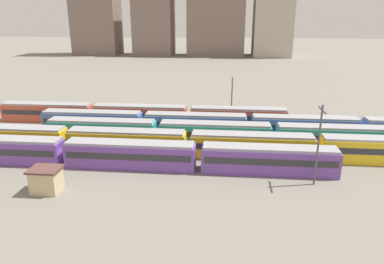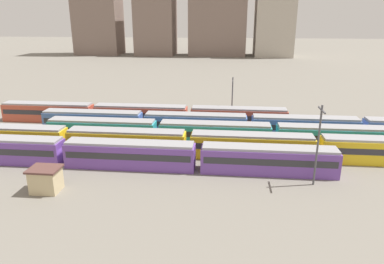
{
  "view_description": "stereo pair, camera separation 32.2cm",
  "coord_description": "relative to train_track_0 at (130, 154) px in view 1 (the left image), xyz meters",
  "views": [
    {
      "loc": [
        22.54,
        -44.81,
        20.15
      ],
      "look_at": [
        17.15,
        10.4,
        2.04
      ],
      "focal_mm": 33.33,
      "sensor_mm": 36.0,
      "label": 1
    },
    {
      "loc": [
        22.86,
        -44.78,
        20.15
      ],
      "look_at": [
        17.15,
        10.4,
        2.04
      ],
      "focal_mm": 33.33,
      "sensor_mm": 36.0,
      "label": 2
    }
  ],
  "objects": [
    {
      "name": "distant_building_3",
      "position": [
        35.48,
        149.77,
        17.55
      ],
      "size": [
        18.99,
        21.54,
        38.9
      ],
      "primitive_type": "cube",
      "color": "#B2A899",
      "rests_on": "ground_plane"
    },
    {
      "name": "distant_building_0",
      "position": [
        -57.7,
        149.77,
        24.32
      ],
      "size": [
        23.79,
        16.71,
        52.45
      ],
      "primitive_type": "cube",
      "color": "#7A665B",
      "rests_on": "ground_plane"
    },
    {
      "name": "train_track_4",
      "position": [
        -3.54,
        20.8,
        0.0
      ],
      "size": [
        55.8,
        3.06,
        3.75
      ],
      "color": "#BC4C38",
      "rests_on": "ground_plane"
    },
    {
      "name": "distant_building_1",
      "position": [
        -26.27,
        149.77,
        15.2
      ],
      "size": [
        20.25,
        19.11,
        34.21
      ],
      "primitive_type": "cube",
      "color": "#7A665B",
      "rests_on": "ground_plane"
    },
    {
      "name": "catenary_pole_1",
      "position": [
        14.07,
        24.04,
        3.09
      ],
      "size": [
        0.24,
        3.2,
        8.92
      ],
      "color": "#4C4C51",
      "rests_on": "ground_plane"
    },
    {
      "name": "catenary_pole_2",
      "position": [
        24.24,
        -2.99,
        3.78
      ],
      "size": [
        0.24,
        3.2,
        10.26
      ],
      "color": "#4C4C51",
      "rests_on": "ground_plane"
    },
    {
      "name": "train_track_0",
      "position": [
        0.0,
        0.0,
        0.0
      ],
      "size": [
        55.8,
        3.06,
        3.75
      ],
      "color": "#6B429E",
      "rests_on": "ground_plane"
    },
    {
      "name": "distant_building_2",
      "position": [
        6.63,
        149.77,
        22.53
      ],
      "size": [
        29.44,
        16.58,
        48.86
      ],
      "primitive_type": "cube",
      "color": "#7A665B",
      "rests_on": "ground_plane"
    },
    {
      "name": "ground_plane",
      "position": [
        -9.6,
        10.4,
        -1.9
      ],
      "size": [
        600.0,
        600.0,
        0.0
      ],
      "primitive_type": "plane",
      "color": "slate"
    },
    {
      "name": "train_track_2",
      "position": [
        11.3,
        10.4,
        0.0
      ],
      "size": [
        55.8,
        3.06,
        3.75
      ],
      "color": "teal",
      "rests_on": "ground_plane"
    },
    {
      "name": "signal_hut",
      "position": [
        -8.14,
        -8.08,
        -0.35
      ],
      "size": [
        3.6,
        3.0,
        3.04
      ],
      "color": "#C6B284",
      "rests_on": "ground_plane"
    },
    {
      "name": "train_track_3",
      "position": [
        36.0,
        15.6,
        0.0
      ],
      "size": [
        112.5,
        3.06,
        3.75
      ],
      "color": "#4C70BC",
      "rests_on": "ground_plane"
    },
    {
      "name": "train_track_1",
      "position": [
        26.4,
        5.2,
        0.0
      ],
      "size": [
        112.5,
        3.06,
        3.75
      ],
      "color": "yellow",
      "rests_on": "ground_plane"
    }
  ]
}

